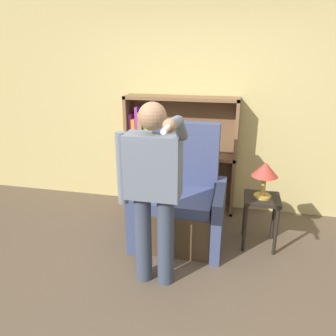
{
  "coord_description": "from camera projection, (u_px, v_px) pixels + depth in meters",
  "views": [
    {
      "loc": [
        0.52,
        -2.15,
        2.03
      ],
      "look_at": [
        -0.1,
        0.67,
        0.99
      ],
      "focal_mm": 35.0,
      "sensor_mm": 36.0,
      "label": 1
    }
  ],
  "objects": [
    {
      "name": "table_lamp",
      "position": [
        265.0,
        172.0,
        3.35
      ],
      "size": [
        0.27,
        0.27,
        0.39
      ],
      "color": "gold",
      "rests_on": "side_table"
    },
    {
      "name": "side_table",
      "position": [
        261.0,
        207.0,
        3.49
      ],
      "size": [
        0.37,
        0.37,
        0.57
      ],
      "color": "black",
      "rests_on": "ground_plane"
    },
    {
      "name": "wall_back",
      "position": [
        199.0,
        103.0,
        4.16
      ],
      "size": [
        8.0,
        0.06,
        2.8
      ],
      "color": "tan",
      "rests_on": "ground_plane"
    },
    {
      "name": "person_standing",
      "position": [
        153.0,
        186.0,
        2.75
      ],
      "size": [
        0.61,
        0.78,
        1.66
      ],
      "color": "#384256",
      "rests_on": "ground_plane"
    },
    {
      "name": "bookcase",
      "position": [
        167.0,
        157.0,
        4.33
      ],
      "size": [
        1.43,
        0.28,
        1.5
      ],
      "color": "brown",
      "rests_on": "ground_plane"
    },
    {
      "name": "ground_plane",
      "position": [
        163.0,
        305.0,
        2.76
      ],
      "size": [
        14.0,
        14.0,
        0.0
      ],
      "primitive_type": "plane",
      "color": "brown"
    },
    {
      "name": "armchair",
      "position": [
        180.0,
        205.0,
        3.65
      ],
      "size": [
        0.96,
        0.8,
        1.29
      ],
      "color": "#4C3823",
      "rests_on": "ground_plane"
    }
  ]
}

